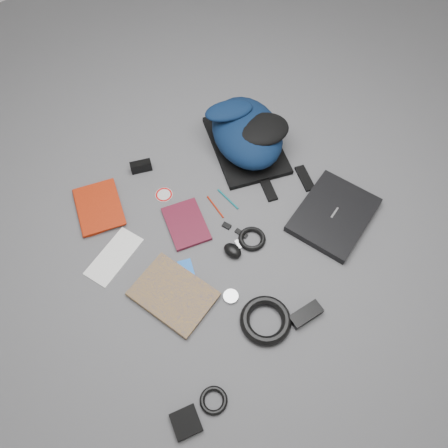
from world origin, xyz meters
TOP-DOWN VIEW (x-y plane):
  - ground at (0.00, 0.00)m, footprint 4.00×4.00m
  - backpack at (0.34, 0.26)m, footprint 0.46×0.54m
  - laptop at (0.38, -0.25)m, footprint 0.41×0.35m
  - textbook_red at (-0.43, 0.42)m, footprint 0.25×0.29m
  - comic_book at (-0.43, -0.14)m, footprint 0.28×0.33m
  - envelope at (-0.42, 0.17)m, footprint 0.27×0.18m
  - dvd_case at (-0.12, 0.10)m, footprint 0.20×0.24m
  - compact_camera at (-0.10, 0.45)m, footprint 0.10×0.07m
  - sticker_disc at (-0.10, 0.28)m, footprint 0.09×0.09m
  - pen_teal at (0.10, 0.09)m, footprint 0.01×0.13m
  - pen_red at (0.03, 0.09)m, footprint 0.02×0.12m
  - id_badge at (-0.23, -0.06)m, footprint 0.08×0.10m
  - usb_black at (0.03, -0.07)m, footprint 0.03×0.06m
  - usb_silver at (-0.01, -0.10)m, footprint 0.02×0.04m
  - key_fob at (0.01, -0.01)m, footprint 0.03×0.04m
  - mouse at (-0.05, -0.11)m, footprint 0.07×0.09m
  - headphone_left at (-0.27, -0.19)m, footprint 0.05×0.05m
  - headphone_right at (-0.17, -0.25)m, footprint 0.07×0.07m
  - cable_coil at (0.05, -0.12)m, footprint 0.15×0.15m
  - power_brick at (-0.01, -0.48)m, footprint 0.13×0.07m
  - power_cord_coil at (-0.14, -0.40)m, footprint 0.25×0.25m
  - pouch at (-0.56, -0.49)m, footprint 0.11×0.11m
  - earbud_coil at (-0.45, -0.50)m, footprint 0.10×0.10m

SIDE VIEW (x-z plane):
  - ground at x=0.00m, z-range 0.00..0.00m
  - sticker_disc at x=-0.10m, z-range 0.00..0.00m
  - id_badge at x=-0.23m, z-range 0.00..0.00m
  - envelope at x=-0.42m, z-range 0.00..0.00m
  - pen_red at x=0.03m, z-range 0.00..0.01m
  - pen_teal at x=0.10m, z-range 0.00..0.01m
  - usb_silver at x=-0.01m, z-range 0.00..0.01m
  - usb_black at x=0.03m, z-range 0.00..0.01m
  - key_fob at x=0.01m, z-range 0.00..0.01m
  - headphone_left at x=-0.27m, z-range 0.00..0.01m
  - headphone_right at x=-0.17m, z-range 0.00..0.01m
  - dvd_case at x=-0.12m, z-range 0.00..0.02m
  - earbud_coil at x=-0.45m, z-range 0.00..0.02m
  - cable_coil at x=0.05m, z-range 0.00..0.02m
  - pouch at x=-0.56m, z-range 0.00..0.02m
  - comic_book at x=-0.43m, z-range 0.00..0.02m
  - textbook_red at x=-0.43m, z-range 0.00..0.03m
  - power_brick at x=-0.01m, z-range 0.00..0.03m
  - laptop at x=0.38m, z-range 0.00..0.03m
  - power_cord_coil at x=-0.14m, z-range 0.00..0.04m
  - mouse at x=-0.05m, z-range 0.00..0.04m
  - compact_camera at x=-0.10m, z-range 0.00..0.05m
  - backpack at x=0.34m, z-range 0.00..0.19m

